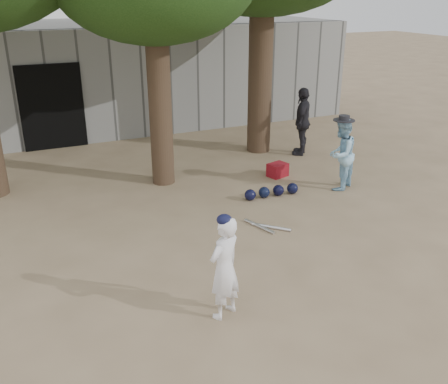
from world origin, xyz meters
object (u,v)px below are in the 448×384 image
boy_player (224,268)px  spectator_dark (302,121)px  red_bag (278,170)px  spectator_blue (341,154)px

boy_player → spectator_dark: 7.12m
boy_player → red_bag: boy_player is taller
spectator_dark → spectator_blue: bearing=28.4°
boy_player → red_bag: size_ratio=3.34×
spectator_dark → red_bag: (-1.38, -1.19, -0.70)m
boy_player → red_bag: 5.36m
red_bag → boy_player: bearing=-127.7°
spectator_blue → red_bag: bearing=-86.7°
spectator_blue → red_bag: (-0.80, 1.17, -0.61)m
spectator_blue → red_bag: spectator_blue is taller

